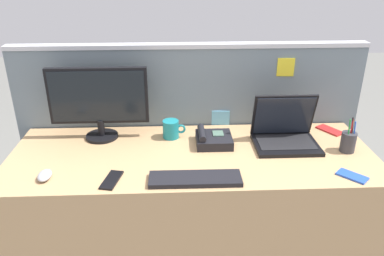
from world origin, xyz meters
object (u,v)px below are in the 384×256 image
(desk_phone, at_px, (213,139))
(pen_cup, at_px, (348,142))
(cell_phone_black_slab, at_px, (112,180))
(cell_phone_blue_case, at_px, (352,176))
(computer_mouse_right_hand, at_px, (45,175))
(keyboard_main, at_px, (194,179))
(coffee_mug, at_px, (171,129))
(desktop_monitor, at_px, (98,100))
(cell_phone_red_case, at_px, (330,130))
(laptop, at_px, (285,132))

(desk_phone, bearing_deg, pen_cup, -9.32)
(cell_phone_black_slab, relative_size, cell_phone_blue_case, 1.16)
(cell_phone_blue_case, bearing_deg, computer_mouse_right_hand, 133.66)
(keyboard_main, bearing_deg, cell_phone_black_slab, 177.55)
(computer_mouse_right_hand, bearing_deg, coffee_mug, 33.47)
(desktop_monitor, relative_size, cell_phone_blue_case, 4.00)
(desk_phone, bearing_deg, cell_phone_black_slab, -144.97)
(keyboard_main, relative_size, cell_phone_black_slab, 2.70)
(desktop_monitor, xyz_separation_m, cell_phone_red_case, (1.29, 0.02, -0.22))
(pen_cup, distance_m, coffee_mug, 0.93)
(laptop, height_order, cell_phone_blue_case, laptop)
(desktop_monitor, relative_size, laptop, 1.59)
(laptop, distance_m, pen_cup, 0.32)
(desktop_monitor, bearing_deg, coffee_mug, -3.71)
(cell_phone_black_slab, bearing_deg, keyboard_main, 9.61)
(cell_phone_blue_case, bearing_deg, cell_phone_black_slab, 134.88)
(pen_cup, distance_m, cell_phone_black_slab, 1.19)
(computer_mouse_right_hand, xyz_separation_m, cell_phone_red_case, (1.48, 0.44, -0.01))
(laptop, xyz_separation_m, cell_phone_blue_case, (0.22, -0.35, -0.06))
(computer_mouse_right_hand, height_order, pen_cup, pen_cup)
(laptop, relative_size, keyboard_main, 0.80)
(desktop_monitor, relative_size, cell_phone_black_slab, 3.44)
(desk_phone, height_order, cell_phone_black_slab, desk_phone)
(keyboard_main, distance_m, coffee_mug, 0.46)
(desktop_monitor, distance_m, cell_phone_red_case, 1.31)
(cell_phone_red_case, height_order, cell_phone_blue_case, same)
(cell_phone_black_slab, xyz_separation_m, coffee_mug, (0.27, 0.43, 0.05))
(desktop_monitor, xyz_separation_m, pen_cup, (1.29, -0.23, -0.17))
(computer_mouse_right_hand, distance_m, cell_phone_black_slab, 0.31)
(desktop_monitor, bearing_deg, computer_mouse_right_hand, -113.92)
(pen_cup, bearing_deg, keyboard_main, -162.81)
(computer_mouse_right_hand, distance_m, pen_cup, 1.49)
(laptop, bearing_deg, desk_phone, 179.15)
(keyboard_main, bearing_deg, cell_phone_blue_case, 0.53)
(computer_mouse_right_hand, height_order, coffee_mug, coffee_mug)
(keyboard_main, xyz_separation_m, coffee_mug, (-0.10, 0.45, 0.04))
(desktop_monitor, height_order, cell_phone_red_case, desktop_monitor)
(cell_phone_red_case, xyz_separation_m, cell_phone_blue_case, (-0.08, -0.49, 0.00))
(computer_mouse_right_hand, distance_m, coffee_mug, 0.70)
(cell_phone_black_slab, bearing_deg, desktop_monitor, 116.81)
(laptop, xyz_separation_m, desk_phone, (-0.38, 0.01, -0.04))
(desk_phone, bearing_deg, coffee_mug, 157.42)
(laptop, relative_size, pen_cup, 1.77)
(desktop_monitor, height_order, cell_phone_black_slab, desktop_monitor)
(laptop, bearing_deg, cell_phone_black_slab, -158.92)
(cell_phone_red_case, bearing_deg, cell_phone_blue_case, -132.02)
(keyboard_main, bearing_deg, cell_phone_red_case, 31.91)
(desk_phone, bearing_deg, keyboard_main, -107.91)
(computer_mouse_right_hand, bearing_deg, cell_phone_black_slab, -7.89)
(desk_phone, distance_m, cell_phone_black_slab, 0.59)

